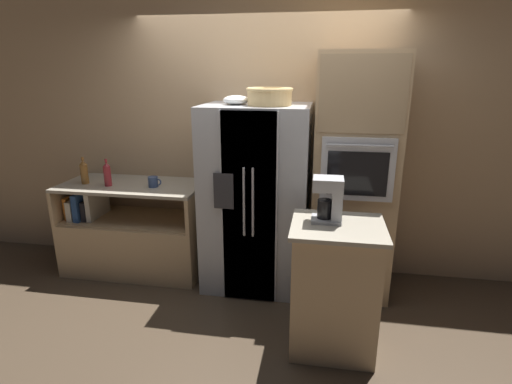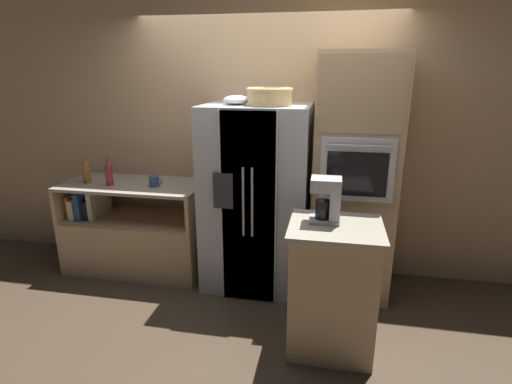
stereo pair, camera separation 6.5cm
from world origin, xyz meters
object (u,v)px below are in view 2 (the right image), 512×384
at_px(refrigerator, 257,198).
at_px(bottle_short, 109,173).
at_px(wicker_basket, 270,96).
at_px(fruit_bowl, 236,100).
at_px(coffee_maker, 329,198).
at_px(mug, 154,181).
at_px(wall_oven, 354,178).
at_px(bottle_tall, 86,171).

bearing_deg(refrigerator, bottle_short, -177.92).
height_order(refrigerator, wicker_basket, wicker_basket).
relative_size(fruit_bowl, coffee_maker, 0.71).
height_order(mug, coffee_maker, coffee_maker).
relative_size(fruit_bowl, bottle_short, 0.85).
height_order(bottle_short, mug, bottle_short).
bearing_deg(wall_oven, mug, -178.17).
xyz_separation_m(fruit_bowl, mug, (-0.83, 0.03, -0.78)).
bearing_deg(bottle_tall, wall_oven, 1.38).
distance_m(bottle_short, mug, 0.46).
distance_m(refrigerator, bottle_short, 1.47).
height_order(fruit_bowl, coffee_maker, fruit_bowl).
xyz_separation_m(wicker_basket, bottle_short, (-1.58, 0.02, -0.76)).
height_order(fruit_bowl, bottle_short, fruit_bowl).
bearing_deg(fruit_bowl, mug, 178.09).
relative_size(bottle_tall, mug, 2.05).
bearing_deg(bottle_short, coffee_maker, -19.45).
relative_size(wicker_basket, mug, 3.02).
distance_m(fruit_bowl, coffee_maker, 1.28).
bearing_deg(mug, coffee_maker, -25.22).
bearing_deg(coffee_maker, refrigerator, 129.62).
bearing_deg(refrigerator, coffee_maker, -50.38).
bearing_deg(bottle_short, fruit_bowl, 0.42).
relative_size(refrigerator, bottle_tall, 6.39).
relative_size(wicker_basket, coffee_maker, 1.24).
bearing_deg(bottle_short, wall_oven, 2.39).
xyz_separation_m(bottle_tall, bottle_short, (0.27, -0.03, -0.00)).
bearing_deg(fruit_bowl, refrigerator, 14.32).
distance_m(wicker_basket, coffee_maker, 1.11).
relative_size(wall_oven, fruit_bowl, 9.49).
height_order(refrigerator, wall_oven, wall_oven).
height_order(wall_oven, coffee_maker, wall_oven).
bearing_deg(wall_oven, wicker_basket, -171.08).
relative_size(wicker_basket, bottle_tall, 1.48).
bearing_deg(wicker_basket, mug, 177.11).
xyz_separation_m(fruit_bowl, bottle_tall, (-1.55, 0.03, -0.71)).
relative_size(refrigerator, mug, 13.09).
bearing_deg(wicker_basket, fruit_bowl, 174.37).
bearing_deg(bottle_tall, refrigerator, 0.61).
xyz_separation_m(refrigerator, wall_oven, (0.87, 0.04, 0.22)).
bearing_deg(mug, refrigerator, 0.90).
xyz_separation_m(wall_oven, mug, (-1.88, -0.06, -0.11)).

